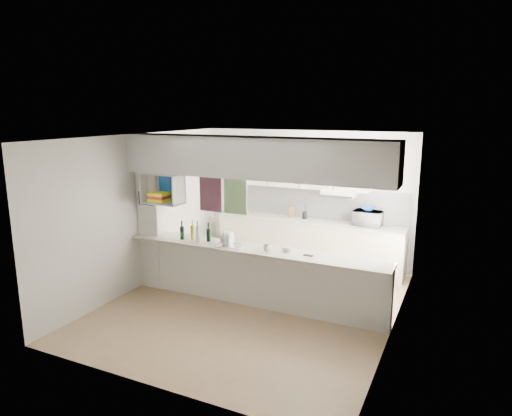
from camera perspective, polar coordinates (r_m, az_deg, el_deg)
The scene contains 16 objects.
floor at distance 7.28m, azimuth -0.45°, elevation -11.99°, with size 4.80×4.80×0.00m, color tan.
ceiling at distance 6.65m, azimuth -0.48°, elevation 8.91°, with size 4.80×4.80×0.00m, color white.
wall_back at distance 9.02m, azimuth 6.15°, elevation 1.37°, with size 4.20×4.20×0.00m, color silver.
wall_left at distance 7.96m, azimuth -14.22°, elevation -0.38°, with size 4.80×4.80×0.00m, color silver.
wall_right at distance 6.26m, azimuth 17.17°, elevation -3.93°, with size 4.80×4.80×0.00m, color silver.
servery_partition at distance 6.84m, azimuth -1.78°, elevation 1.06°, with size 4.20×0.50×2.60m.
cubby_shelf at distance 7.51m, azimuth -11.53°, elevation 2.21°, with size 0.65×0.35×0.50m.
kitchen_run at distance 8.83m, azimuth 6.50°, elevation -2.03°, with size 3.60×0.63×2.24m.
microwave at distance 8.49m, azimuth 13.82°, elevation -1.27°, with size 0.50×0.34×0.27m, color white.
bowl at distance 8.49m, azimuth 13.82°, elevation -0.12°, with size 0.24×0.24×0.06m, color #0E409F.
dish_rack at distance 7.08m, azimuth -3.31°, elevation -4.00°, with size 0.46×0.37×0.23m.
cup at distance 6.79m, azimuth 1.36°, elevation -4.94°, with size 0.11×0.11×0.09m, color white.
wine_bottles at distance 7.39m, azimuth -7.61°, elevation -3.12°, with size 0.52×0.15×0.34m.
plastic_tubs at distance 6.80m, azimuth 4.09°, elevation -5.17°, with size 0.49×0.18×0.07m.
utensil_jar at distance 8.83m, azimuth 6.10°, elevation -0.92°, with size 0.10×0.10×0.14m, color black.
knife_block at distance 8.94m, azimuth 4.44°, elevation -0.45°, with size 0.11×0.09×0.22m, color brown.
Camera 1 is at (2.88, -5.98, 2.98)m, focal length 32.00 mm.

